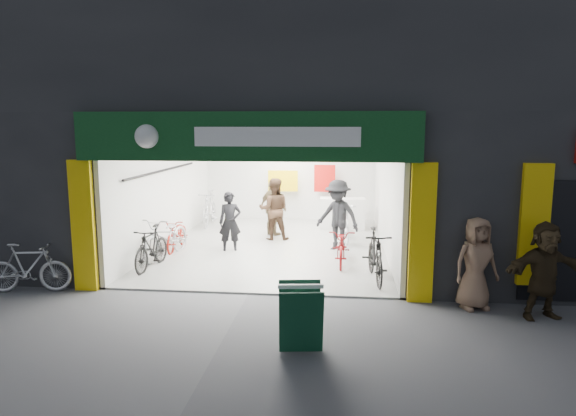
% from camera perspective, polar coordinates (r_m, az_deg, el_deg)
% --- Properties ---
extents(ground, '(60.00, 60.00, 0.00)m').
position_cam_1_polar(ground, '(10.14, -4.46, -9.56)').
color(ground, '#56565B').
rests_on(ground, ground).
extents(building, '(17.00, 10.27, 8.00)m').
position_cam_1_polar(building, '(14.48, 2.67, 13.39)').
color(building, '#232326').
rests_on(building, ground).
extents(bike_left_front, '(1.06, 2.11, 1.06)m').
position_cam_1_polar(bike_left_front, '(13.00, -13.34, -3.16)').
color(bike_left_front, '#A9A9AD').
rests_on(bike_left_front, ground).
extents(bike_left_midfront, '(0.59, 1.69, 1.00)m').
position_cam_1_polar(bike_left_midfront, '(12.07, -14.94, -4.31)').
color(bike_left_midfront, black).
rests_on(bike_left_midfront, ground).
extents(bike_left_midback, '(0.61, 1.64, 0.85)m').
position_cam_1_polar(bike_left_midback, '(13.78, -12.20, -2.86)').
color(bike_left_midback, maroon).
rests_on(bike_left_midback, ground).
extents(bike_left_back, '(0.66, 1.96, 1.16)m').
position_cam_1_polar(bike_left_back, '(16.87, -8.72, -0.03)').
color(bike_left_back, '#BABABF').
rests_on(bike_left_back, ground).
extents(bike_right_front, '(0.68, 1.88, 1.11)m').
position_cam_1_polar(bike_right_front, '(10.93, 9.67, -5.25)').
color(bike_right_front, black).
rests_on(bike_right_front, ground).
extents(bike_right_mid, '(0.59, 1.68, 0.88)m').
position_cam_1_polar(bike_right_mid, '(12.16, 5.99, -4.23)').
color(bike_right_mid, maroon).
rests_on(bike_right_mid, ground).
extents(bike_right_back, '(0.80, 1.95, 1.14)m').
position_cam_1_polar(bike_right_back, '(14.59, 6.22, -1.46)').
color(bike_right_back, silver).
rests_on(bike_right_back, ground).
extents(parked_bike, '(1.70, 0.74, 0.99)m').
position_cam_1_polar(parked_bike, '(11.32, -26.89, -5.94)').
color(parked_bike, silver).
rests_on(parked_bike, ground).
extents(customer_a, '(0.66, 0.52, 1.57)m').
position_cam_1_polar(customer_a, '(13.29, -6.46, -1.57)').
color(customer_a, black).
rests_on(customer_a, ground).
extents(customer_b, '(0.93, 0.76, 1.78)m').
position_cam_1_polar(customer_b, '(14.52, -1.56, -0.17)').
color(customer_b, '#3E2A1C').
rests_on(customer_b, ground).
extents(customer_c, '(1.39, 1.19, 1.87)m').
position_cam_1_polar(customer_c, '(13.33, 5.55, -0.87)').
color(customer_c, black).
rests_on(customer_c, ground).
extents(customer_d, '(1.05, 0.91, 1.69)m').
position_cam_1_polar(customer_d, '(15.06, -1.66, -0.01)').
color(customer_d, olive).
rests_on(customer_d, ground).
extents(pedestrian_near, '(0.93, 0.74, 1.66)m').
position_cam_1_polar(pedestrian_near, '(9.75, 20.16, -5.79)').
color(pedestrian_near, '#86644E').
rests_on(pedestrian_near, ground).
extents(pedestrian_far, '(1.63, 0.88, 1.67)m').
position_cam_1_polar(pedestrian_far, '(9.71, 26.58, -6.22)').
color(pedestrian_far, '#342817').
rests_on(pedestrian_far, ground).
extents(sandwich_board, '(0.70, 0.72, 0.97)m').
position_cam_1_polar(sandwich_board, '(7.58, 1.41, -11.88)').
color(sandwich_board, '#0E3923').
rests_on(sandwich_board, ground).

